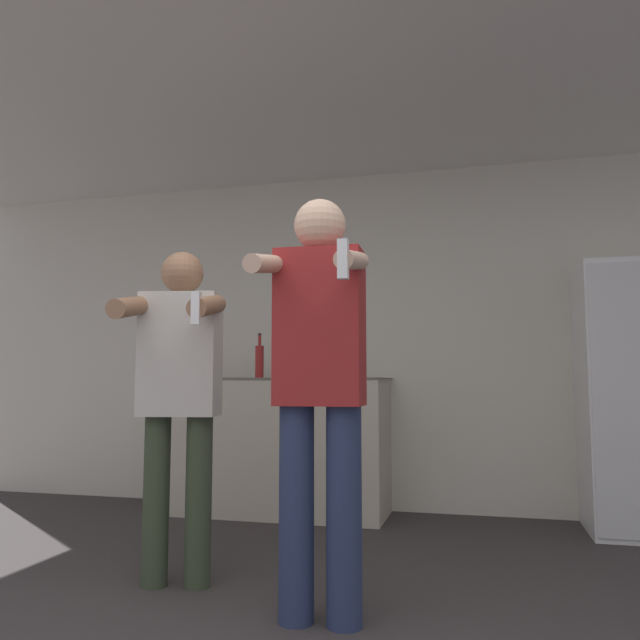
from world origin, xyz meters
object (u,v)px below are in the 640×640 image
(person_woman_foreground, at_px, (320,380))
(person_man_side, at_px, (179,384))
(bottle_dark_rum, at_px, (181,365))
(bottle_brown_liquor, at_px, (259,360))
(bottle_red_label, at_px, (291,358))

(person_woman_foreground, height_order, person_man_side, person_woman_foreground)
(bottle_dark_rum, bearing_deg, bottle_brown_liquor, -0.00)
(person_woman_foreground, relative_size, person_man_side, 1.08)
(bottle_brown_liquor, bearing_deg, bottle_dark_rum, 180.00)
(bottle_red_label, xyz_separation_m, person_man_side, (-0.06, -1.62, -0.19))
(bottle_red_label, bearing_deg, person_man_side, -92.02)
(bottle_brown_liquor, relative_size, person_man_side, 0.21)
(person_woman_foreground, xyz_separation_m, person_man_side, (-0.76, 0.27, -0.02))
(bottle_red_label, distance_m, person_woman_foreground, 2.02)
(bottle_brown_liquor, xyz_separation_m, bottle_red_label, (0.24, 0.00, 0.02))
(bottle_dark_rum, bearing_deg, person_woman_foreground, -50.10)
(person_woman_foreground, bearing_deg, bottle_brown_liquor, 116.61)
(bottle_red_label, distance_m, bottle_dark_rum, 0.88)
(bottle_red_label, distance_m, person_man_side, 1.63)
(bottle_red_label, bearing_deg, bottle_dark_rum, 180.00)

